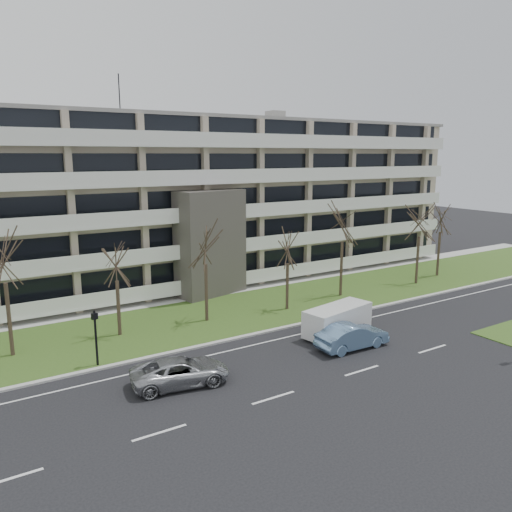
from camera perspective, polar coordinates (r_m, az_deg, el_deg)
ground at (r=29.34m, az=12.00°, el=-12.69°), size 160.00×160.00×0.00m
grass_verge at (r=39.02m, az=-1.42°, el=-6.21°), size 90.00×10.00×0.06m
curb at (r=35.03m, az=2.80°, el=-8.27°), size 90.00×0.35×0.12m
sidewalk at (r=43.64m, az=-5.13°, el=-4.31°), size 90.00×2.00×0.08m
lane_edge_line at (r=33.91m, az=4.27°, el=-9.07°), size 90.00×0.12×0.01m
apartment_building at (r=48.37m, az=-9.00°, el=6.28°), size 60.50×15.10×18.75m
silver_pickup at (r=27.18m, az=-8.62°, el=-12.94°), size 5.50×3.22×1.44m
blue_sedan at (r=32.07m, az=10.93°, el=-8.98°), size 4.87×1.85×1.59m
white_van at (r=34.02m, az=9.38°, el=-7.00°), size 5.40×2.82×1.99m
pedestrian_signal at (r=29.96m, az=-17.87°, el=-8.16°), size 0.38×0.35×3.31m
tree_1 at (r=32.32m, az=-27.00°, el=0.27°), size 4.05×4.05×8.11m
tree_2 at (r=33.69m, az=-15.74°, el=-0.35°), size 3.37×3.37×6.74m
tree_3 at (r=35.39m, az=-5.82°, el=1.68°), size 3.79×3.79×7.59m
tree_4 at (r=38.15m, az=3.65°, el=1.21°), size 3.28×3.28×6.56m
tree_5 at (r=42.27m, az=9.91°, el=4.10°), size 4.23×4.23×8.45m
tree_6 at (r=48.16m, az=18.25°, el=4.17°), size 4.01×4.01×8.01m
tree_7 at (r=52.08m, az=20.43°, el=4.49°), size 3.98×3.98×7.96m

